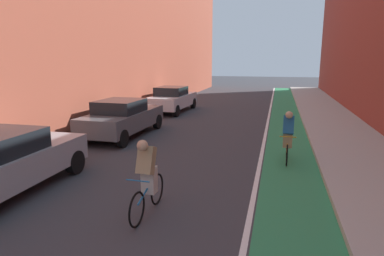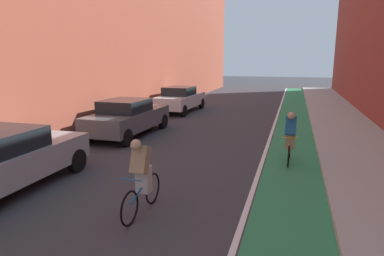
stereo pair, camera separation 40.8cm
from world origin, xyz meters
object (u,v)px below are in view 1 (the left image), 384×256
Objects in this scene: cyclist_trailing at (288,135)px; cyclist_mid at (147,175)px; parked_sedan_silver at (4,162)px; parked_sedan_white at (172,99)px; parked_sedan_gray at (122,117)px.

cyclist_mid is at bearing -122.13° from cyclist_trailing.
parked_sedan_silver is 0.95× the size of parked_sedan_white.
cyclist_trailing is (2.84, 4.53, -0.00)m from cyclist_mid.
cyclist_trailing reaches higher than parked_sedan_silver.
parked_sedan_white is at bearing 105.80° from cyclist_mid.
cyclist_mid reaches higher than cyclist_trailing.
parked_sedan_gray and parked_sedan_white have the same top height.
parked_sedan_gray is 6.81m from cyclist_trailing.
parked_sedan_white is 2.59× the size of cyclist_mid.
parked_sedan_gray is at bearing 90.01° from parked_sedan_silver.
parked_sedan_gray is 6.70m from parked_sedan_white.
cyclist_trailing is at bearing -52.59° from parked_sedan_white.
parked_sedan_silver is 3.71m from cyclist_mid.
cyclist_trailing is (6.55, -8.56, 0.06)m from parked_sedan_white.
cyclist_trailing is (6.55, -1.86, 0.06)m from parked_sedan_gray.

